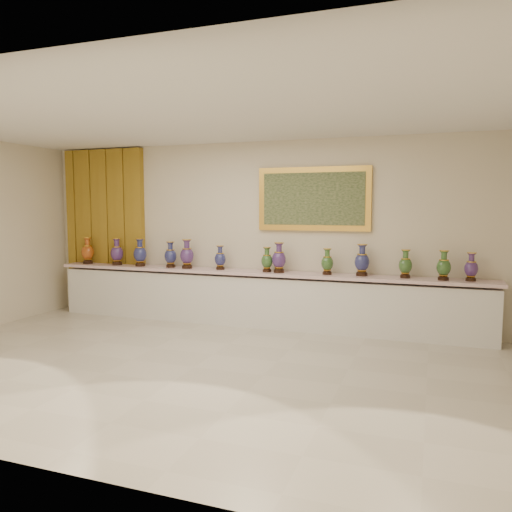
{
  "coord_description": "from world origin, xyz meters",
  "views": [
    {
      "loc": [
        2.69,
        -5.29,
        1.94
      ],
      "look_at": [
        0.19,
        1.7,
        1.21
      ],
      "focal_mm": 35.0,
      "sensor_mm": 36.0,
      "label": 1
    }
  ],
  "objects_px": {
    "vase_1": "(117,253)",
    "vase_2": "(140,254)",
    "vase_0": "(88,252)",
    "counter": "(257,299)"
  },
  "relations": [
    {
      "from": "vase_0",
      "to": "vase_2",
      "type": "xyz_separation_m",
      "value": [
        1.13,
        -0.03,
        0.0
      ]
    },
    {
      "from": "vase_1",
      "to": "vase_2",
      "type": "bearing_deg",
      "value": -2.65
    },
    {
      "from": "counter",
      "to": "vase_2",
      "type": "distance_m",
      "value": 2.26
    },
    {
      "from": "vase_0",
      "to": "vase_1",
      "type": "relative_size",
      "value": 1.01
    },
    {
      "from": "counter",
      "to": "vase_1",
      "type": "bearing_deg",
      "value": -179.31
    },
    {
      "from": "counter",
      "to": "vase_2",
      "type": "bearing_deg",
      "value": -178.54
    },
    {
      "from": "vase_1",
      "to": "vase_0",
      "type": "bearing_deg",
      "value": 179.61
    },
    {
      "from": "vase_0",
      "to": "vase_1",
      "type": "distance_m",
      "value": 0.64
    },
    {
      "from": "vase_1",
      "to": "vase_2",
      "type": "height_order",
      "value": "vase_2"
    },
    {
      "from": "vase_1",
      "to": "counter",
      "type": "bearing_deg",
      "value": 0.69
    }
  ]
}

